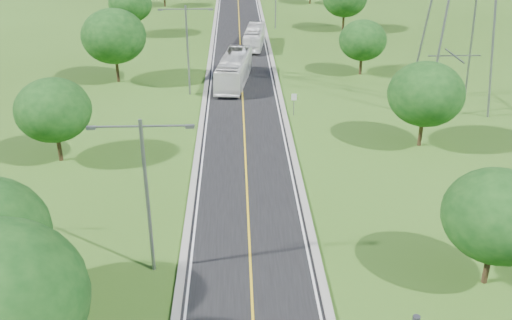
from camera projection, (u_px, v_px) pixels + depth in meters
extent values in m
plane|color=#2E4D15|center=(241.00, 58.00, 78.82)|extent=(260.00, 260.00, 0.00)
cube|color=black|center=(240.00, 47.00, 84.21)|extent=(8.00, 150.00, 0.06)
cube|color=gray|center=(212.00, 47.00, 84.04)|extent=(0.50, 150.00, 0.22)
cube|color=gray|center=(269.00, 46.00, 84.32)|extent=(0.50, 150.00, 0.22)
cylinder|color=slate|center=(294.00, 104.00, 58.67)|extent=(0.08, 0.08, 2.40)
cube|color=white|center=(294.00, 97.00, 58.29)|extent=(0.55, 0.04, 0.70)
cylinder|color=slate|center=(147.00, 199.00, 33.24)|extent=(0.22, 0.22, 10.00)
cylinder|color=slate|center=(115.00, 127.00, 31.20)|extent=(2.80, 0.12, 0.12)
cylinder|color=slate|center=(166.00, 126.00, 31.29)|extent=(2.80, 0.12, 0.12)
cube|color=slate|center=(91.00, 128.00, 31.18)|extent=(0.50, 0.25, 0.18)
cube|color=slate|center=(190.00, 126.00, 31.35)|extent=(0.50, 0.25, 0.18)
cylinder|color=slate|center=(188.00, 51.00, 62.95)|extent=(0.22, 0.22, 10.00)
cylinder|color=slate|center=(172.00, 9.00, 60.91)|extent=(2.80, 0.12, 0.12)
cylinder|color=slate|center=(199.00, 9.00, 61.00)|extent=(2.80, 0.12, 0.12)
cube|color=slate|center=(160.00, 10.00, 60.89)|extent=(0.50, 0.25, 0.18)
cube|color=slate|center=(211.00, 9.00, 61.07)|extent=(0.50, 0.25, 0.18)
cylinder|color=black|center=(59.00, 146.00, 48.90)|extent=(0.36, 0.36, 2.70)
ellipsoid|color=#103A11|center=(53.00, 110.00, 47.47)|extent=(6.30, 6.30, 5.36)
cylinder|color=black|center=(117.00, 69.00, 68.62)|extent=(0.36, 0.36, 3.24)
ellipsoid|color=#103A11|center=(114.00, 36.00, 66.90)|extent=(7.56, 7.56, 6.43)
cylinder|color=black|center=(132.00, 26.00, 90.24)|extent=(0.36, 0.36, 2.88)
ellipsoid|color=#103A11|center=(130.00, 4.00, 88.71)|extent=(6.72, 6.72, 5.71)
cylinder|color=black|center=(165.00, 0.00, 112.01)|extent=(0.36, 0.36, 2.52)
cylinder|color=black|center=(488.00, 264.00, 33.68)|extent=(0.36, 0.36, 2.70)
ellipsoid|color=#103A11|center=(498.00, 216.00, 32.25)|extent=(6.30, 6.30, 5.36)
cylinder|color=black|center=(421.00, 131.00, 51.72)|extent=(0.36, 0.36, 2.88)
ellipsoid|color=#103A11|center=(426.00, 94.00, 50.19)|extent=(6.72, 6.72, 5.71)
cylinder|color=black|center=(361.00, 64.00, 71.57)|extent=(0.36, 0.36, 2.52)
ellipsoid|color=#103A11|center=(363.00, 40.00, 70.23)|extent=(5.88, 5.88, 5.00)
cylinder|color=black|center=(343.00, 21.00, 93.13)|extent=(0.36, 0.36, 3.06)
imported|color=white|center=(254.00, 37.00, 83.49)|extent=(3.61, 10.63, 2.90)
imported|color=white|center=(234.00, 69.00, 67.86)|extent=(4.63, 12.62, 3.44)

